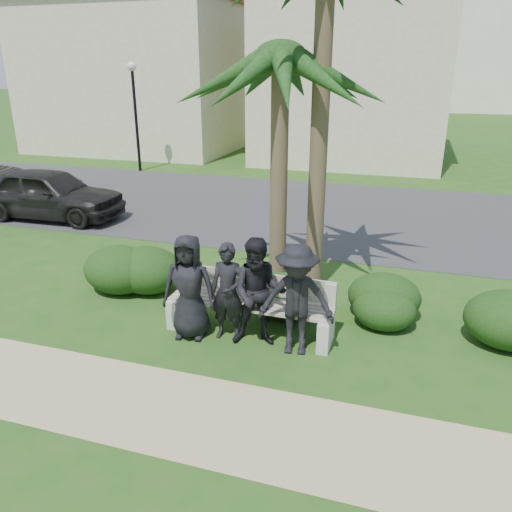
% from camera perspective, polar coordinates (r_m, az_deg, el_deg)
% --- Properties ---
extents(ground, '(160.00, 160.00, 0.00)m').
position_cam_1_polar(ground, '(7.86, 0.92, -10.39)').
color(ground, '#214B15').
rests_on(ground, ground).
extents(footpath, '(30.00, 1.60, 0.01)m').
position_cam_1_polar(footpath, '(6.47, -3.87, -18.27)').
color(footpath, tan).
rests_on(footpath, ground).
extents(asphalt_street, '(160.00, 8.00, 0.01)m').
position_cam_1_polar(asphalt_street, '(15.14, 9.62, 4.87)').
color(asphalt_street, '#2D2D30').
rests_on(asphalt_street, ground).
extents(stucco_bldg_left, '(10.40, 8.40, 7.30)m').
position_cam_1_polar(stucco_bldg_left, '(28.13, -12.93, 19.43)').
color(stucco_bldg_left, beige).
rests_on(stucco_bldg_left, ground).
extents(stucco_bldg_right, '(8.40, 8.40, 7.30)m').
position_cam_1_polar(stucco_bldg_right, '(24.63, 11.32, 19.43)').
color(stucco_bldg_right, beige).
rests_on(stucco_bldg_right, ground).
extents(street_lamp, '(0.36, 0.36, 4.29)m').
position_cam_1_polar(street_lamp, '(21.46, -13.74, 17.19)').
color(street_lamp, black).
rests_on(street_lamp, ground).
extents(park_bench, '(2.69, 0.64, 0.94)m').
position_cam_1_polar(park_bench, '(8.09, -0.68, -6.02)').
color(park_bench, gray).
rests_on(park_bench, ground).
extents(man_a, '(0.90, 0.65, 1.70)m').
position_cam_1_polar(man_a, '(7.88, -7.65, -3.52)').
color(man_a, black).
rests_on(man_a, ground).
extents(man_b, '(0.58, 0.39, 1.59)m').
position_cam_1_polar(man_b, '(7.78, -3.22, -4.16)').
color(man_b, black).
rests_on(man_b, ground).
extents(man_c, '(0.96, 0.82, 1.73)m').
position_cam_1_polar(man_c, '(7.58, 0.32, -4.23)').
color(man_c, black).
rests_on(man_c, ground).
extents(man_d, '(1.20, 0.80, 1.73)m').
position_cam_1_polar(man_d, '(7.37, 4.65, -5.05)').
color(man_d, black).
rests_on(man_d, ground).
extents(hedge_a, '(1.42, 1.17, 0.92)m').
position_cam_1_polar(hedge_a, '(9.92, -15.32, -1.35)').
color(hedge_a, '#15330E').
rests_on(hedge_a, ground).
extents(hedge_b, '(1.39, 1.15, 0.91)m').
position_cam_1_polar(hedge_b, '(9.79, -12.37, -1.42)').
color(hedge_b, '#15330E').
rests_on(hedge_b, ground).
extents(hedge_c, '(1.04, 0.86, 0.68)m').
position_cam_1_polar(hedge_c, '(8.71, 4.46, -4.65)').
color(hedge_c, '#15330E').
rests_on(hedge_c, ground).
extents(hedge_d, '(1.20, 0.99, 0.78)m').
position_cam_1_polar(hedge_d, '(8.66, 3.18, -4.39)').
color(hedge_d, '#15330E').
rests_on(hedge_d, ground).
extents(hedge_e, '(1.24, 1.03, 0.81)m').
position_cam_1_polar(hedge_e, '(8.87, 14.45, -4.35)').
color(hedge_e, '#15330E').
rests_on(hedge_e, ground).
extents(hedge_f, '(1.39, 1.15, 0.90)m').
position_cam_1_polar(hedge_f, '(8.66, 27.13, -6.37)').
color(hedge_f, '#15330E').
rests_on(hedge_f, ground).
extents(hedge_extra, '(1.04, 0.86, 0.68)m').
position_cam_1_polar(hedge_extra, '(8.55, 14.46, -5.82)').
color(hedge_extra, '#15330E').
rests_on(hedge_extra, ground).
extents(palm_left, '(3.00, 3.00, 5.15)m').
position_cam_1_polar(palm_left, '(9.11, 2.85, 21.52)').
color(palm_left, brown).
rests_on(palm_left, ground).
extents(car_a, '(4.27, 1.85, 1.44)m').
position_cam_1_polar(car_a, '(15.40, -22.51, 6.60)').
color(car_a, black).
rests_on(car_a, ground).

